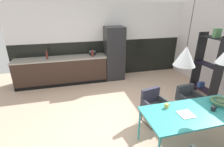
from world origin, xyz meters
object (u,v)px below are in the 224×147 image
bottle_vinegar_dark (47,55)px  pendant_lamp_over_table_near (185,56)px  armchair_far_side (153,102)px  open_shelf_unit (208,65)px  refrigerator_column (114,53)px  mug_white_ceramic (167,106)px  cooking_pot (92,53)px  armchair_by_stool (188,97)px  bottle_spice_small (92,54)px  dining_table (195,114)px  fruit_bowl (220,102)px  mug_tall_blue (214,108)px  open_book (186,114)px

bottle_vinegar_dark → pendant_lamp_over_table_near: 4.15m
armchair_far_side → open_shelf_unit: bearing=-172.5°
refrigerator_column → mug_white_ceramic: bearing=-88.0°
cooking_pot → open_shelf_unit: bearing=-36.1°
open_shelf_unit → armchair_far_side: bearing=-71.1°
refrigerator_column → cooking_pot: (-0.74, 0.11, 0.04)m
pendant_lamp_over_table_near → armchair_by_stool: bearing=41.2°
mug_white_ceramic → bottle_spice_small: bottle_spice_small is taller
refrigerator_column → bottle_spice_small: (-0.78, -0.13, 0.08)m
armchair_far_side → mug_white_ceramic: (-0.07, -0.59, 0.29)m
refrigerator_column → armchair_by_stool: (1.10, -2.58, -0.44)m
armchair_by_stool → bottle_vinegar_dark: bottle_vinegar_dark is taller
dining_table → fruit_bowl: (0.60, 0.09, 0.10)m
armchair_far_side → open_shelf_unit: 2.08m
armchair_far_side → armchair_by_stool: size_ratio=1.07×
dining_table → mug_white_ceramic: bearing=150.8°
armchair_far_side → mug_tall_blue: (0.68, -0.87, 0.29)m
dining_table → bottle_vinegar_dark: bottle_vinegar_dark is taller
armchair_by_stool → bottle_spice_small: bearing=-59.4°
dining_table → mug_white_ceramic: mug_white_ceramic is taller
refrigerator_column → armchair_by_stool: size_ratio=2.55×
mug_tall_blue → open_shelf_unit: 1.98m
mug_white_ceramic → cooking_pot: cooking_pot is taller
refrigerator_column → cooking_pot: 0.75m
refrigerator_column → open_book: (0.32, -3.47, -0.17)m
cooking_pot → open_shelf_unit: size_ratio=0.12×
armchair_far_side → armchair_by_stool: 0.92m
mug_tall_blue → dining_table: bearing=171.9°
mug_white_ceramic → bottle_spice_small: size_ratio=0.45×
refrigerator_column → fruit_bowl: (1.14, -3.35, -0.12)m
refrigerator_column → fruit_bowl: 3.54m
cooking_pot → mug_tall_blue: bearing=-66.0°
open_book → mug_white_ceramic: mug_white_ceramic is taller
mug_white_ceramic → dining_table: bearing=-29.2°
armchair_far_side → cooking_pot: size_ratio=3.19×
fruit_bowl → mug_white_ceramic: bearing=171.8°
dining_table → open_book: (-0.22, -0.03, 0.05)m
fruit_bowl → mug_tall_blue: fruit_bowl is taller
armchair_far_side → bottle_spice_small: bearing=-80.2°
bottle_spice_small → refrigerator_column: bearing=9.9°
mug_tall_blue → open_book: bearing=178.6°
armchair_by_stool → cooking_pot: bearing=-62.5°
pendant_lamp_over_table_near → dining_table: bearing=-7.0°
armchair_by_stool → open_shelf_unit: (1.00, 0.62, 0.49)m
open_shelf_unit → fruit_bowl: bearing=-34.6°
mug_white_ceramic → pendant_lamp_over_table_near: (0.06, -0.19, 0.97)m
bottle_spice_small → open_shelf_unit: open_shelf_unit is taller
fruit_bowl → armchair_by_stool: bearing=92.7°
open_book → bottle_spice_small: 3.52m
armchair_far_side → mug_tall_blue: size_ratio=6.23×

